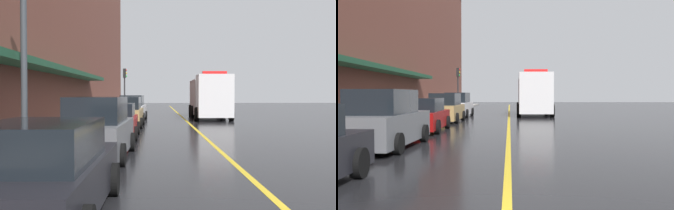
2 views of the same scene
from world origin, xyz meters
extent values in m
plane|color=black|center=(0.00, 25.00, 0.00)|extent=(112.00, 112.00, 0.00)
cube|color=gray|center=(-6.20, 25.00, 0.07)|extent=(2.40, 70.00, 0.15)
cube|color=gold|center=(0.00, 25.00, 0.00)|extent=(0.16, 70.00, 0.01)
cube|color=#19472D|center=(-6.85, 16.00, 3.10)|extent=(1.20, 22.40, 0.24)
cube|color=black|center=(-3.99, 1.78, 0.56)|extent=(1.84, 4.85, 0.76)
cube|color=black|center=(-3.99, 1.54, 1.25)|extent=(1.64, 2.67, 0.62)
cylinder|color=black|center=(-4.87, 3.29, 0.32)|extent=(0.23, 0.64, 0.64)
cylinder|color=black|center=(-3.07, 3.26, 0.32)|extent=(0.23, 0.64, 0.64)
cube|color=#595B60|center=(-3.98, 7.95, 0.65)|extent=(1.87, 4.91, 0.94)
cube|color=black|center=(-3.99, 7.71, 1.51)|extent=(1.63, 2.72, 0.77)
cylinder|color=black|center=(-4.80, 9.48, 0.32)|extent=(0.24, 0.65, 0.64)
cylinder|color=black|center=(-3.07, 9.43, 0.32)|extent=(0.24, 0.65, 0.64)
cylinder|color=black|center=(-4.90, 6.47, 0.32)|extent=(0.24, 0.65, 0.64)
cylinder|color=black|center=(-3.16, 6.42, 0.32)|extent=(0.24, 0.65, 0.64)
cube|color=maroon|center=(-3.99, 13.63, 0.56)|extent=(1.79, 4.70, 0.76)
cube|color=black|center=(-3.99, 13.39, 1.25)|extent=(1.60, 2.59, 0.62)
cylinder|color=black|center=(-4.89, 15.07, 0.32)|extent=(0.22, 0.64, 0.64)
cylinder|color=black|center=(-3.12, 15.09, 0.32)|extent=(0.22, 0.64, 0.64)
cylinder|color=black|center=(-4.87, 12.17, 0.32)|extent=(0.22, 0.64, 0.64)
cylinder|color=black|center=(-3.09, 12.18, 0.32)|extent=(0.22, 0.64, 0.64)
cube|color=#A5844C|center=(-3.93, 19.73, 0.62)|extent=(1.80, 4.65, 0.89)
cube|color=black|center=(-3.94, 19.49, 1.43)|extent=(1.59, 2.57, 0.73)
cylinder|color=black|center=(-4.78, 21.17, 0.32)|extent=(0.23, 0.64, 0.64)
cylinder|color=black|center=(-3.04, 21.14, 0.32)|extent=(0.23, 0.64, 0.64)
cylinder|color=black|center=(-4.83, 18.31, 0.32)|extent=(0.23, 0.64, 0.64)
cylinder|color=black|center=(-3.09, 18.28, 0.32)|extent=(0.23, 0.64, 0.64)
cube|color=silver|center=(-3.93, 25.54, 0.64)|extent=(1.89, 4.86, 0.93)
cube|color=black|center=(-3.94, 25.30, 1.48)|extent=(1.64, 2.69, 0.76)
cylinder|color=black|center=(-4.74, 27.06, 0.32)|extent=(0.24, 0.65, 0.64)
cylinder|color=black|center=(-3.01, 26.99, 0.32)|extent=(0.24, 0.65, 0.64)
cylinder|color=black|center=(-4.85, 24.09, 0.32)|extent=(0.24, 0.65, 0.64)
cylinder|color=black|center=(-3.12, 24.02, 0.32)|extent=(0.24, 0.65, 0.64)
cube|color=silver|center=(2.00, 24.62, 1.83)|extent=(2.52, 2.58, 3.05)
cube|color=silver|center=(2.07, 29.34, 1.70)|extent=(2.57, 6.21, 2.81)
cube|color=red|center=(2.00, 24.62, 3.47)|extent=(1.74, 0.63, 0.24)
cylinder|color=black|center=(3.25, 24.69, 0.50)|extent=(0.32, 1.00, 1.00)
cylinder|color=black|center=(0.75, 24.73, 0.50)|extent=(0.32, 1.00, 1.00)
cylinder|color=black|center=(3.31, 28.55, 0.50)|extent=(0.32, 1.00, 1.00)
cylinder|color=black|center=(0.81, 28.59, 0.50)|extent=(0.32, 1.00, 1.00)
cylinder|color=black|center=(3.35, 31.04, 0.50)|extent=(0.32, 1.00, 1.00)
cylinder|color=black|center=(0.85, 31.08, 0.50)|extent=(0.32, 1.00, 1.00)
cylinder|color=#4C4C51|center=(-5.35, 19.32, 0.68)|extent=(0.07, 0.07, 1.05)
cube|color=black|center=(-5.35, 19.32, 1.34)|extent=(0.14, 0.18, 0.28)
cylinder|color=#4C4C51|center=(-5.35, 21.63, 0.68)|extent=(0.07, 0.07, 1.05)
cube|color=black|center=(-5.35, 21.63, 1.34)|extent=(0.14, 0.18, 0.28)
cylinder|color=#33383D|center=(-5.95, 6.98, 3.40)|extent=(0.18, 0.18, 6.50)
cylinder|color=#232326|center=(-5.30, 35.78, 1.85)|extent=(0.14, 0.14, 3.40)
cube|color=black|center=(-5.30, 35.78, 4.00)|extent=(0.28, 0.36, 0.90)
sphere|color=red|center=(-5.14, 35.78, 4.30)|extent=(0.16, 0.16, 0.16)
sphere|color=gold|center=(-5.14, 35.78, 4.00)|extent=(0.16, 0.16, 0.16)
sphere|color=green|center=(-5.14, 35.78, 3.70)|extent=(0.16, 0.16, 0.16)
camera|label=1|loc=(-2.23, -4.68, 1.99)|focal=43.67mm
camera|label=2|loc=(0.04, -4.77, 1.74)|focal=41.99mm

